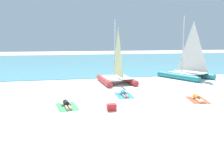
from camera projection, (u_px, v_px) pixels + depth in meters
name	position (u px, v px, depth m)	size (l,w,h in m)	color
ground_plane	(100.00, 79.00, 22.92)	(120.00, 120.00, 0.00)	white
ocean_water	(83.00, 61.00, 42.25)	(120.00, 40.00, 0.05)	#5BB2C1
sailboat_teal	(187.00, 69.00, 23.00)	(4.73, 5.60, 6.23)	teal
sailboat_red	(116.00, 74.00, 20.42)	(2.92, 4.39, 5.57)	#CC3838
towel_left	(67.00, 107.00, 13.14)	(1.10, 1.90, 0.01)	#4CB266
sunbather_left	(67.00, 104.00, 13.19)	(0.64, 1.57, 0.30)	black
towel_middle	(124.00, 95.00, 15.85)	(1.10, 1.90, 0.01)	#338CD8
sunbather_middle	(124.00, 93.00, 15.89)	(0.56, 1.57, 0.30)	#268CCC
towel_right	(198.00, 100.00, 14.62)	(1.10, 1.90, 0.01)	#EA5933
sunbather_right	(197.00, 98.00, 14.67)	(0.74, 1.56, 0.30)	orange
cooler_box	(112.00, 107.00, 12.42)	(0.50, 0.36, 0.36)	red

